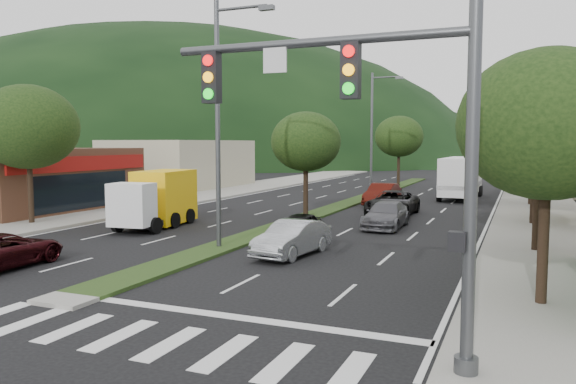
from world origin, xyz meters
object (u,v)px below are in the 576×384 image
at_px(tree_l_a, 28,127).
at_px(car_queue_d, 392,203).
at_px(traffic_signal, 384,127).
at_px(streetlight_near, 222,112).
at_px(streetlight_mid, 374,128).
at_px(tree_r_c, 535,135).
at_px(tree_med_far, 399,136).
at_px(tree_r_a, 548,125).
at_px(tree_r_e, 531,137).
at_px(motorhome, 461,177).
at_px(car_queue_a, 299,226).
at_px(box_truck, 158,200).
at_px(tree_med_near, 306,142).
at_px(car_queue_b, 386,215).
at_px(car_queue_c, 382,195).
at_px(tree_r_d, 533,131).
at_px(suv_maroon, 2,250).
at_px(sedan_silver, 292,238).
at_px(tree_r_b, 540,125).

height_order(tree_l_a, car_queue_d, tree_l_a).
height_order(traffic_signal, streetlight_near, streetlight_near).
bearing_deg(streetlight_mid, tree_r_c, -47.78).
bearing_deg(traffic_signal, tree_med_far, 101.22).
relative_size(tree_r_a, tree_r_e, 0.99).
distance_m(tree_med_far, motorhome, 12.92).
distance_m(tree_r_e, tree_med_far, 12.65).
bearing_deg(tree_l_a, traffic_signal, -28.19).
distance_m(tree_med_far, tree_l_a, 36.23).
relative_size(tree_r_c, car_queue_a, 1.86).
bearing_deg(traffic_signal, box_truck, 137.53).
relative_size(tree_med_near, car_queue_b, 1.32).
distance_m(tree_r_c, car_queue_c, 12.12).
xyz_separation_m(tree_r_d, tree_l_a, (-24.50, -20.00, 0.00)).
relative_size(tree_med_near, suv_maroon, 1.34).
relative_size(tree_l_a, car_queue_b, 1.58).
xyz_separation_m(tree_med_far, car_queue_b, (5.05, -27.61, -4.34)).
height_order(traffic_signal, box_truck, traffic_signal).
relative_size(tree_r_c, sedan_silver, 1.57).
distance_m(tree_r_b, tree_r_c, 8.01).
bearing_deg(tree_r_b, tree_med_far, 110.56).
distance_m(tree_r_a, tree_med_near, 18.44).
xyz_separation_m(traffic_signal, car_queue_a, (-6.83, 12.93, -4.05)).
relative_size(tree_r_d, streetlight_mid, 0.72).
xyz_separation_m(tree_r_c, car_queue_b, (-6.95, -3.61, -4.08)).
bearing_deg(tree_r_e, tree_l_a, -129.24).
bearing_deg(streetlight_mid, car_queue_b, -73.75).
relative_size(box_truck, motorhome, 0.72).
distance_m(streetlight_mid, car_queue_b, 17.99).
distance_m(tree_med_near, suv_maroon, 17.25).
bearing_deg(traffic_signal, car_queue_d, 101.68).
bearing_deg(car_queue_c, traffic_signal, -75.17).
relative_size(tree_r_c, car_queue_c, 1.38).
distance_m(car_queue_b, car_queue_d, 5.06).
xyz_separation_m(tree_r_b, streetlight_near, (-11.79, -4.00, 0.55)).
distance_m(streetlight_near, motorhome, 26.85).
height_order(car_queue_b, box_truck, box_truck).
bearing_deg(tree_r_d, tree_r_c, -90.00).
xyz_separation_m(tree_r_a, motorhome, (-4.97, 29.68, -3.11)).
xyz_separation_m(tree_r_a, streetlight_near, (-11.79, 4.00, 0.76)).
relative_size(traffic_signal, car_queue_b, 1.53).
bearing_deg(tree_r_c, motorhome, 109.97).
bearing_deg(tree_r_d, tree_r_b, -90.00).
height_order(tree_r_a, car_queue_b, tree_r_a).
bearing_deg(car_queue_d, tree_med_near, -140.42).
distance_m(streetlight_near, car_queue_c, 19.15).
height_order(tree_r_a, streetlight_near, streetlight_near).
height_order(traffic_signal, tree_r_b, tree_r_b).
relative_size(tree_r_d, suv_maroon, 1.60).
bearing_deg(car_queue_b, suv_maroon, -125.90).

